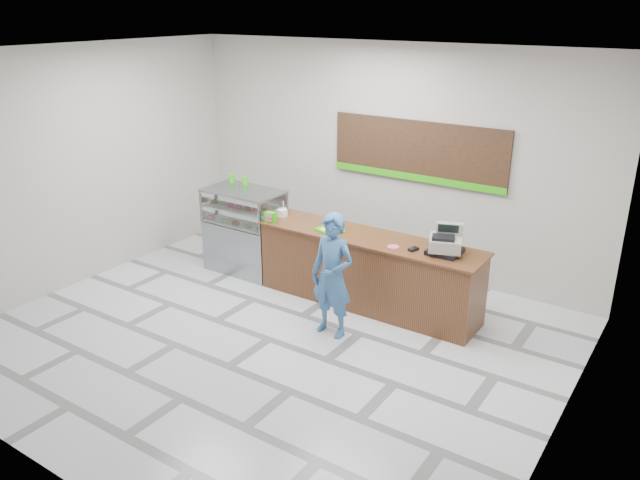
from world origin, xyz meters
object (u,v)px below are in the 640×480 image
Objects in this scene: display_case at (245,230)px; sales_counter at (368,271)px; customer at (332,275)px; serving_tray at (330,230)px; cash_register at (446,243)px.

sales_counter is at bearing 0.00° from display_case.
serving_tray is at bearing 126.94° from customer.
cash_register reaches higher than sales_counter.
sales_counter is at bearing 93.65° from customer.
cash_register is at bearing 0.29° from display_case.
serving_tray reaches higher than sales_counter.
sales_counter is 1.28m from cash_register.
cash_register is at bearing 0.86° from sales_counter.
serving_tray is (-1.67, -0.13, -0.13)m from cash_register.
serving_tray is 1.06m from customer.
customer is (2.25, -0.96, 0.14)m from display_case.
display_case is at bearing -180.00° from sales_counter.
display_case is 3.36m from cash_register.
cash_register is 1.68m from serving_tray.
display_case is at bearing 159.70° from cash_register.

